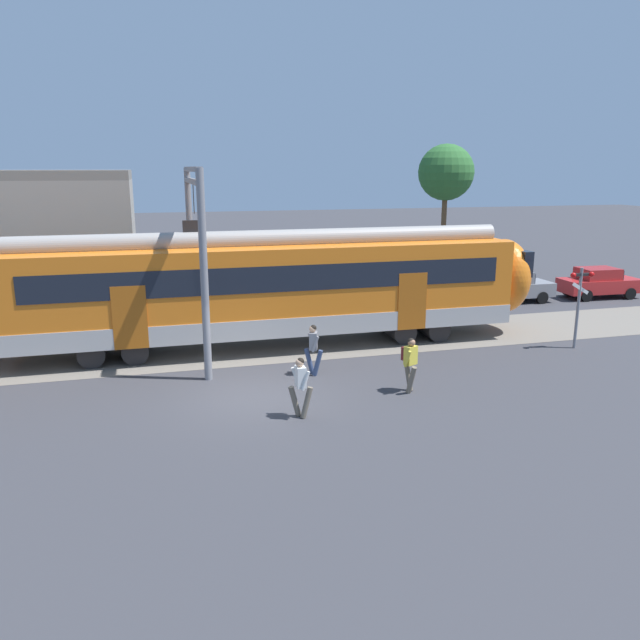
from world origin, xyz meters
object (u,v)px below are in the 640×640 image
(pedestrian_white, at_px, (300,383))
(crossing_signal, at_px, (580,295))
(pedestrian_yellow, at_px, (410,360))
(pedestrian_grey, at_px, (313,346))
(parked_car_red, at_px, (599,283))
(parked_car_grey, at_px, (511,286))

(pedestrian_white, bearing_deg, crossing_signal, 18.54)
(pedestrian_yellow, relative_size, crossing_signal, 0.56)
(pedestrian_yellow, bearing_deg, crossing_signal, 19.39)
(pedestrian_grey, distance_m, pedestrian_yellow, 3.26)
(pedestrian_white, relative_size, parked_car_red, 0.41)
(parked_car_grey, bearing_deg, pedestrian_white, -139.04)
(crossing_signal, bearing_deg, parked_car_red, 47.32)
(pedestrian_grey, distance_m, parked_car_red, 19.04)
(pedestrian_white, height_order, parked_car_grey, pedestrian_white)
(pedestrian_yellow, distance_m, parked_car_grey, 14.52)
(parked_car_grey, height_order, parked_car_red, same)
(parked_car_grey, height_order, crossing_signal, crossing_signal)
(pedestrian_grey, height_order, parked_car_red, pedestrian_grey)
(pedestrian_grey, bearing_deg, crossing_signal, 2.69)
(pedestrian_grey, height_order, pedestrian_yellow, same)
(pedestrian_grey, xyz_separation_m, parked_car_red, (17.20, 8.17, -0.18))
(pedestrian_white, height_order, pedestrian_grey, same)
(parked_car_red, bearing_deg, parked_car_grey, 177.65)
(pedestrian_yellow, bearing_deg, parked_car_red, 35.07)
(parked_car_grey, bearing_deg, parked_car_red, -2.35)
(crossing_signal, bearing_deg, pedestrian_yellow, -160.61)
(pedestrian_white, relative_size, parked_car_grey, 0.42)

